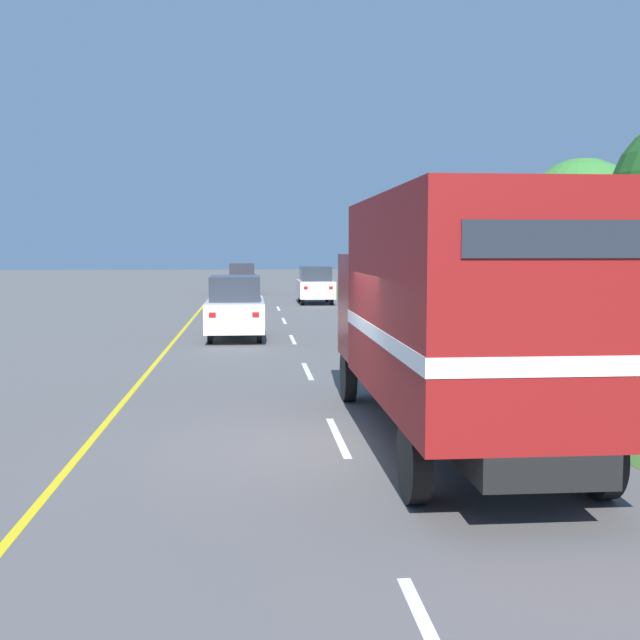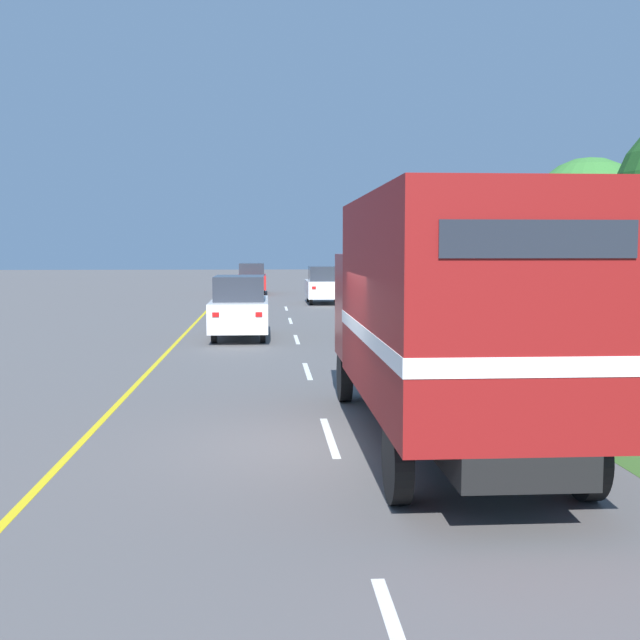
% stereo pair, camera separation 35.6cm
% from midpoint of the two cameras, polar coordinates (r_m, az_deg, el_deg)
% --- Properties ---
extents(ground_plane, '(200.00, 200.00, 0.00)m').
position_cam_midpoint_polar(ground_plane, '(11.83, 1.76, -8.90)').
color(ground_plane, '#5B5959').
extents(edge_line_yellow, '(0.12, 66.09, 0.01)m').
position_cam_midpoint_polar(edge_line_yellow, '(28.30, -9.04, -0.77)').
color(edge_line_yellow, yellow).
rests_on(edge_line_yellow, ground).
extents(centre_dash_near, '(0.12, 2.60, 0.01)m').
position_cam_midpoint_polar(centre_dash_near, '(12.35, 1.51, -8.29)').
color(centre_dash_near, white).
rests_on(centre_dash_near, ground).
extents(centre_dash_mid_a, '(0.12, 2.60, 0.01)m').
position_cam_midpoint_polar(centre_dash_mid_a, '(18.81, -0.37, -3.64)').
color(centre_dash_mid_a, white).
rests_on(centre_dash_mid_a, ground).
extents(centre_dash_mid_b, '(0.12, 2.60, 0.01)m').
position_cam_midpoint_polar(centre_dash_mid_b, '(25.35, -1.27, -1.38)').
color(centre_dash_mid_b, white).
rests_on(centre_dash_mid_b, ground).
extents(centre_dash_far, '(0.12, 2.60, 0.01)m').
position_cam_midpoint_polar(centre_dash_far, '(31.91, -1.80, -0.05)').
color(centre_dash_far, white).
rests_on(centre_dash_far, ground).
extents(centre_dash_farthest, '(0.12, 2.60, 0.01)m').
position_cam_midpoint_polar(centre_dash_farthest, '(38.48, -2.15, 0.83)').
color(centre_dash_farthest, white).
rests_on(centre_dash_farthest, ground).
extents(horse_trailer_truck, '(2.55, 8.18, 3.56)m').
position_cam_midpoint_polar(horse_trailer_truck, '(11.50, 9.86, 0.67)').
color(horse_trailer_truck, black).
rests_on(horse_trailer_truck, ground).
extents(lead_car_white, '(1.80, 4.59, 2.00)m').
position_cam_midpoint_polar(lead_car_white, '(25.76, -5.33, 0.93)').
color(lead_car_white, black).
rests_on(lead_car_white, ground).
extents(lead_car_white_ahead, '(1.80, 3.98, 1.95)m').
position_cam_midpoint_polar(lead_car_white_ahead, '(41.90, 0.51, 2.51)').
color(lead_car_white_ahead, black).
rests_on(lead_car_white_ahead, ground).
extents(lead_car_red_ahead, '(1.80, 4.45, 1.95)m').
position_cam_midpoint_polar(lead_car_red_ahead, '(51.08, -4.67, 2.96)').
color(lead_car_red_ahead, black).
rests_on(lead_car_red_ahead, ground).
extents(highway_sign, '(2.20, 0.09, 2.66)m').
position_cam_midpoint_polar(highway_sign, '(18.71, 18.00, 1.00)').
color(highway_sign, '#9E9EA3').
rests_on(highway_sign, ground).
extents(roadside_tree_mid, '(4.07, 4.07, 5.95)m').
position_cam_midpoint_polar(roadside_tree_mid, '(28.99, 18.86, 6.87)').
color(roadside_tree_mid, brown).
rests_on(roadside_tree_mid, ground).
extents(roadside_tree_far, '(3.18, 3.18, 4.94)m').
position_cam_midpoint_polar(roadside_tree_far, '(36.74, 14.03, 5.67)').
color(roadside_tree_far, '#4C3823').
rests_on(roadside_tree_far, ground).
extents(delineator_post, '(0.08, 0.08, 0.95)m').
position_cam_midpoint_polar(delineator_post, '(13.98, 19.47, -4.90)').
color(delineator_post, white).
rests_on(delineator_post, ground).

